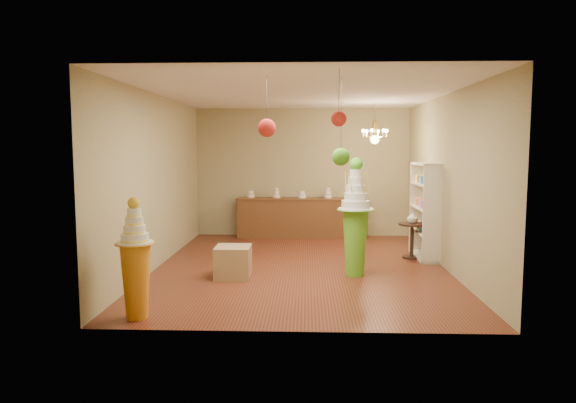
{
  "coord_description": "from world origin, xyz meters",
  "views": [
    {
      "loc": [
        0.1,
        -8.89,
        2.08
      ],
      "look_at": [
        -0.22,
        0.0,
        1.15
      ],
      "focal_mm": 32.0,
      "sensor_mm": 36.0,
      "label": 1
    }
  ],
  "objects_px": {
    "pedestal_green": "(355,227)",
    "round_table": "(412,236)",
    "pedestal_orange": "(136,270)",
    "sideboard": "(302,217)"
  },
  "relations": [
    {
      "from": "sideboard",
      "to": "round_table",
      "type": "bearing_deg",
      "value": -46.57
    },
    {
      "from": "pedestal_orange",
      "to": "round_table",
      "type": "xyz_separation_m",
      "value": [
        4.07,
        3.6,
        -0.17
      ]
    },
    {
      "from": "pedestal_orange",
      "to": "sideboard",
      "type": "bearing_deg",
      "value": 71.3
    },
    {
      "from": "pedestal_green",
      "to": "round_table",
      "type": "distance_m",
      "value": 1.87
    },
    {
      "from": "pedestal_green",
      "to": "round_table",
      "type": "bearing_deg",
      "value": 49.03
    },
    {
      "from": "round_table",
      "to": "pedestal_green",
      "type": "bearing_deg",
      "value": -130.97
    },
    {
      "from": "pedestal_green",
      "to": "round_table",
      "type": "height_order",
      "value": "pedestal_green"
    },
    {
      "from": "pedestal_green",
      "to": "pedestal_orange",
      "type": "height_order",
      "value": "pedestal_green"
    },
    {
      "from": "pedestal_orange",
      "to": "round_table",
      "type": "relative_size",
      "value": 2.17
    },
    {
      "from": "pedestal_green",
      "to": "round_table",
      "type": "relative_size",
      "value": 2.8
    }
  ]
}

